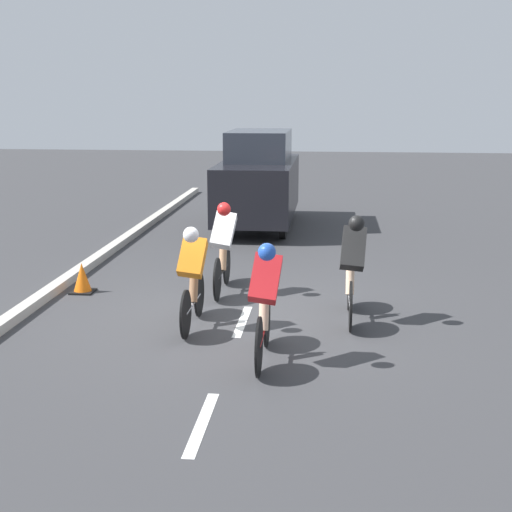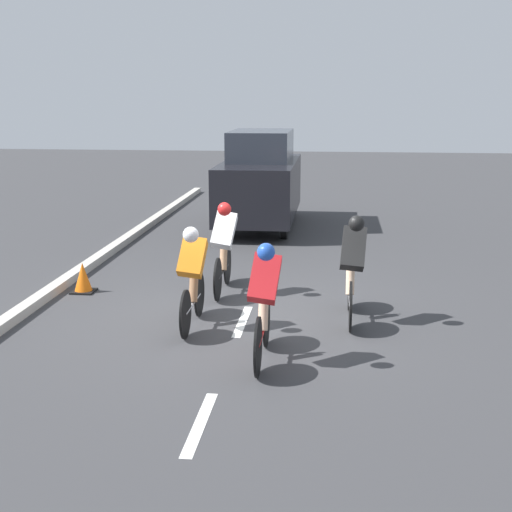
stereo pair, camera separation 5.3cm
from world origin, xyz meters
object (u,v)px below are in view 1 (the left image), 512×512
(cyclist_black, at_px, (352,265))
(support_car, at_px, (259,180))
(cyclist_red, at_px, (265,300))
(cyclist_white, at_px, (223,245))
(cyclist_orange, at_px, (192,274))
(traffic_cone, at_px, (82,278))

(cyclist_black, xyz_separation_m, support_car, (2.03, -7.11, 0.32))
(cyclist_red, distance_m, cyclist_white, 3.08)
(cyclist_orange, xyz_separation_m, cyclist_white, (-0.15, -1.78, 0.03))
(traffic_cone, bearing_deg, cyclist_white, -175.10)
(cyclist_white, xyz_separation_m, support_car, (0.04, -5.87, 0.34))
(cyclist_white, bearing_deg, cyclist_orange, 85.31)
(cyclist_black, bearing_deg, support_car, -74.04)
(cyclist_black, relative_size, cyclist_white, 1.00)
(cyclist_white, bearing_deg, traffic_cone, 4.90)
(cyclist_white, relative_size, support_car, 0.39)
(cyclist_white, height_order, support_car, support_car)
(cyclist_orange, distance_m, cyclist_white, 1.78)
(cyclist_orange, height_order, traffic_cone, cyclist_orange)
(traffic_cone, bearing_deg, cyclist_orange, 143.25)
(cyclist_red, distance_m, traffic_cone, 4.25)
(cyclist_orange, relative_size, traffic_cone, 3.31)
(cyclist_orange, bearing_deg, cyclist_white, -94.69)
(cyclist_red, height_order, support_car, support_car)
(cyclist_white, bearing_deg, cyclist_black, 148.31)
(cyclist_red, bearing_deg, cyclist_white, -72.28)
(cyclist_black, relative_size, traffic_cone, 3.42)
(support_car, height_order, traffic_cone, support_car)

